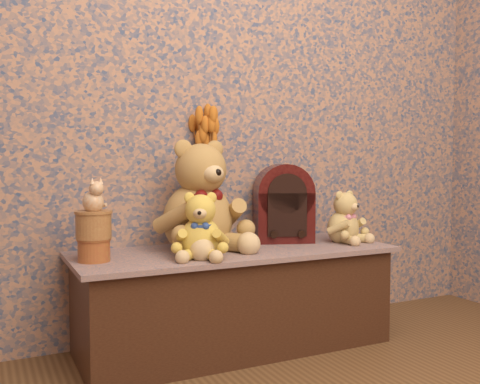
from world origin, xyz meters
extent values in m
cube|color=#3B527A|center=(0.00, 1.50, 1.30)|extent=(3.00, 0.10, 2.60)
cube|color=#374D70|center=(0.00, 1.25, 0.21)|extent=(1.32, 0.51, 0.41)
cylinder|color=tan|center=(-0.04, 1.45, 0.52)|extent=(0.15, 0.15, 0.21)
cylinder|color=#AE7D33|center=(-0.58, 1.23, 0.46)|extent=(0.12, 0.12, 0.08)
cylinder|color=tan|center=(-0.58, 1.23, 0.55)|extent=(0.13, 0.13, 0.10)
camera|label=1|loc=(-0.94, -0.74, 0.78)|focal=40.19mm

